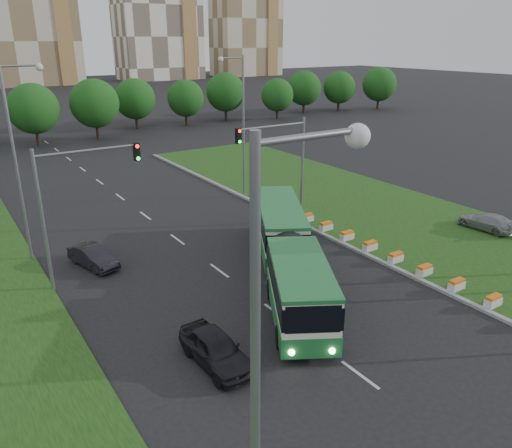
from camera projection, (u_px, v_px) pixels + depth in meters
ground at (322, 297)px, 27.19m from camera, size 360.00×360.00×0.00m
grass_median at (381, 213)px, 40.12m from camera, size 14.00×60.00×0.15m
median_kerb at (314, 230)px, 36.53m from camera, size 0.30×60.00×0.18m
lane_markings at (136, 209)px, 41.29m from camera, size 0.20×100.00×0.01m
flower_planters at (396, 257)px, 31.11m from camera, size 1.10×18.10×0.60m
traffic_mast_median at (285, 156)px, 35.60m from camera, size 5.76×0.32×8.00m
traffic_mast_left at (71, 194)px, 27.01m from camera, size 5.76×0.32×8.00m
street_lamps at (186, 161)px, 31.37m from camera, size 36.00×60.00×12.00m
tree_line at (132, 101)px, 73.81m from camera, size 120.00×8.00×9.00m
apartment_tower_east at (156, 5)px, 164.69m from camera, size 27.00×15.00×47.00m
midrise_east at (246, 19)px, 183.95m from camera, size 24.00×14.00×40.00m
articulated_bus at (281, 252)px, 28.67m from camera, size 2.64×16.92×2.79m
car_left_near at (216, 349)px, 21.41m from camera, size 1.89×4.39×1.48m
car_left_far at (93, 257)px, 30.71m from camera, size 2.36×4.11×1.28m
car_median at (487, 222)px, 36.25m from camera, size 1.96×4.30×1.22m
pedestrian at (330, 335)px, 22.39m from camera, size 0.43×0.60×1.56m
shopping_trolley at (333, 339)px, 22.89m from camera, size 0.37×0.39×0.64m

